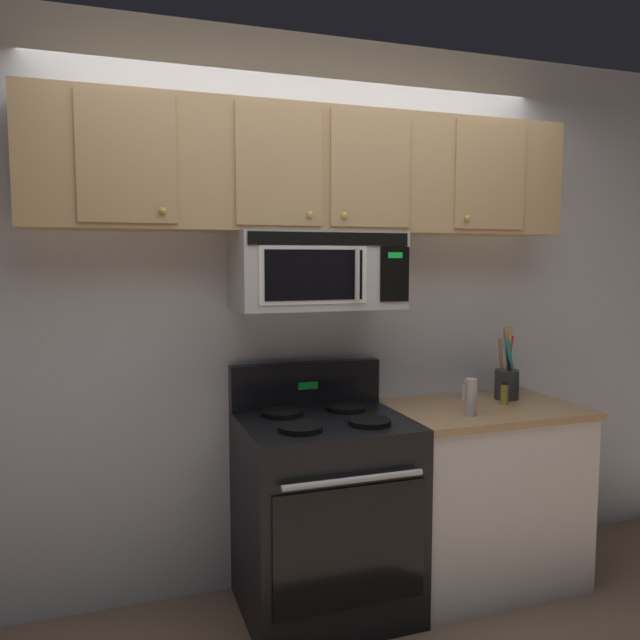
# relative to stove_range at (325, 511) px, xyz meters

# --- Properties ---
(back_wall) EXTENTS (5.20, 0.10, 2.70)m
(back_wall) POSITION_rel_stove_range_xyz_m (0.00, 0.37, 0.88)
(back_wall) COLOR silver
(back_wall) RESTS_ON ground_plane
(stove_range) EXTENTS (0.76, 0.69, 1.12)m
(stove_range) POSITION_rel_stove_range_xyz_m (0.00, 0.00, 0.00)
(stove_range) COLOR black
(stove_range) RESTS_ON ground_plane
(over_range_microwave) EXTENTS (0.76, 0.43, 0.35)m
(over_range_microwave) POSITION_rel_stove_range_xyz_m (-0.00, 0.12, 1.11)
(over_range_microwave) COLOR #B7BABF
(upper_cabinets) EXTENTS (2.50, 0.36, 0.55)m
(upper_cabinets) POSITION_rel_stove_range_xyz_m (-0.00, 0.15, 1.56)
(upper_cabinets) COLOR tan
(counter_segment) EXTENTS (0.93, 0.65, 0.90)m
(counter_segment) POSITION_rel_stove_range_xyz_m (0.84, 0.01, -0.02)
(counter_segment) COLOR silver
(counter_segment) RESTS_ON ground_plane
(utensil_crock_charcoal) EXTENTS (0.12, 0.12, 0.39)m
(utensil_crock_charcoal) POSITION_rel_stove_range_xyz_m (1.04, 0.10, 0.54)
(utensil_crock_charcoal) COLOR #2D2D33
(utensil_crock_charcoal) RESTS_ON counter_segment
(salt_shaker) EXTENTS (0.04, 0.04, 0.10)m
(salt_shaker) POSITION_rel_stove_range_xyz_m (0.83, 0.16, 0.48)
(salt_shaker) COLOR white
(salt_shaker) RESTS_ON counter_segment
(pepper_mill) EXTENTS (0.06, 0.06, 0.17)m
(pepper_mill) POSITION_rel_stove_range_xyz_m (0.67, -0.15, 0.52)
(pepper_mill) COLOR #B7B2A8
(pepper_mill) RESTS_ON counter_segment
(spice_jar) EXTENTS (0.04, 0.04, 0.12)m
(spice_jar) POSITION_rel_stove_range_xyz_m (0.95, -0.01, 0.49)
(spice_jar) COLOR olive
(spice_jar) RESTS_ON counter_segment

